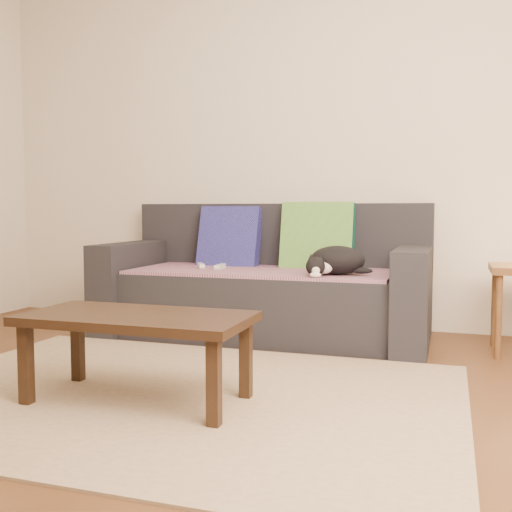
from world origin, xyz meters
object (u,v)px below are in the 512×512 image
(sofa, at_px, (266,288))
(cat, at_px, (336,261))
(wii_remote_b, at_px, (220,267))
(coffee_table, at_px, (137,325))
(wii_remote_a, at_px, (201,266))

(sofa, xyz_separation_m, cat, (0.51, -0.26, 0.21))
(sofa, height_order, cat, sofa)
(wii_remote_b, distance_m, coffee_table, 1.42)
(cat, xyz_separation_m, coffee_table, (-0.61, -1.29, -0.19))
(wii_remote_a, relative_size, coffee_table, 0.16)
(coffee_table, bearing_deg, cat, 64.64)
(wii_remote_b, relative_size, coffee_table, 0.16)
(sofa, height_order, wii_remote_b, sofa)
(cat, xyz_separation_m, wii_remote_b, (-0.78, 0.12, -0.07))
(cat, bearing_deg, coffee_table, -136.10)
(sofa, relative_size, wii_remote_b, 14.00)
(sofa, distance_m, cat, 0.61)
(wii_remote_a, relative_size, wii_remote_b, 1.00)
(coffee_table, bearing_deg, wii_remote_a, 102.63)
(cat, height_order, coffee_table, cat)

